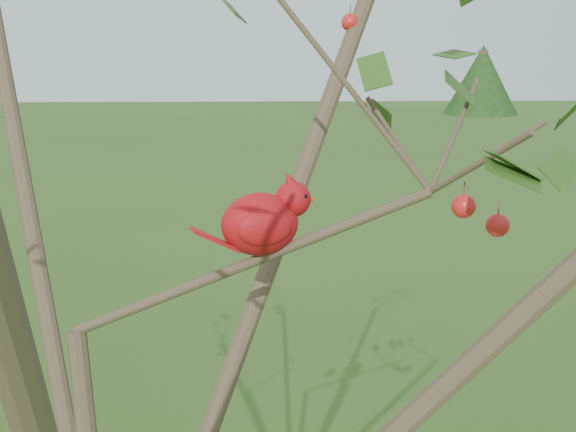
% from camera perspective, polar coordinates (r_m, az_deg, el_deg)
% --- Properties ---
extents(crabapple_tree, '(2.35, 2.05, 2.95)m').
position_cam_1_polar(crabapple_tree, '(1.13, -14.66, -2.97)').
color(crabapple_tree, '#453525').
rests_on(crabapple_tree, ground).
extents(cardinal, '(0.22, 0.14, 0.15)m').
position_cam_1_polar(cardinal, '(1.20, -1.91, -0.36)').
color(cardinal, red).
rests_on(cardinal, ground).
extents(distant_trees, '(38.16, 16.21, 3.05)m').
position_cam_1_polar(distant_trees, '(24.80, -9.42, 9.96)').
color(distant_trees, '#453525').
rests_on(distant_trees, ground).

